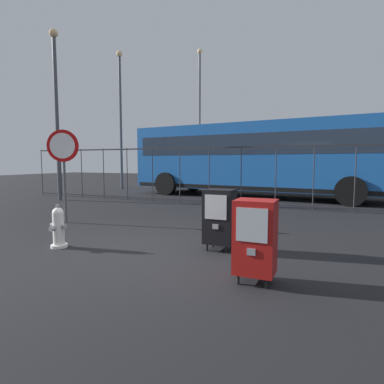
% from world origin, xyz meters
% --- Properties ---
extents(ground_plane, '(60.00, 60.00, 0.00)m').
position_xyz_m(ground_plane, '(0.00, 0.00, 0.00)').
color(ground_plane, black).
extents(fire_hydrant, '(0.33, 0.31, 0.75)m').
position_xyz_m(fire_hydrant, '(-1.56, -0.30, 0.35)').
color(fire_hydrant, silver).
rests_on(fire_hydrant, ground_plane).
extents(newspaper_box_primary, '(0.48, 0.42, 1.02)m').
position_xyz_m(newspaper_box_primary, '(1.04, 0.65, 0.57)').
color(newspaper_box_primary, black).
rests_on(newspaper_box_primary, ground_plane).
extents(newspaper_box_secondary, '(0.48, 0.42, 1.02)m').
position_xyz_m(newspaper_box_secondary, '(1.89, -0.56, 0.57)').
color(newspaper_box_secondary, black).
rests_on(newspaper_box_secondary, ground_plane).
extents(stop_sign, '(0.71, 0.31, 2.23)m').
position_xyz_m(stop_sign, '(-3.14, 1.45, 1.60)').
color(stop_sign, '#4C4F54').
rests_on(stop_sign, ground_plane).
extents(fence_barrier, '(18.03, 0.04, 2.00)m').
position_xyz_m(fence_barrier, '(0.00, 6.00, 1.02)').
color(fence_barrier, '#2D2D33').
rests_on(fence_barrier, ground_plane).
extents(bus_near, '(10.71, 3.65, 3.00)m').
position_xyz_m(bus_near, '(-0.17, 9.00, 1.71)').
color(bus_near, '#19519E').
rests_on(bus_near, ground_plane).
extents(bus_far, '(10.69, 3.55, 3.00)m').
position_xyz_m(bus_far, '(-1.37, 13.74, 1.71)').
color(bus_far, beige).
rests_on(bus_far, ground_plane).
extents(street_light_near_left, '(0.32, 0.32, 6.33)m').
position_xyz_m(street_light_near_left, '(-6.80, 4.84, 3.71)').
color(street_light_near_left, '#4C4F54').
rests_on(street_light_near_left, ground_plane).
extents(street_light_near_right, '(0.32, 0.32, 8.58)m').
position_xyz_m(street_light_near_right, '(-5.15, 15.07, 4.88)').
color(street_light_near_right, '#4C4F54').
rests_on(street_light_near_right, ground_plane).
extents(street_light_far_left, '(0.32, 0.32, 7.32)m').
position_xyz_m(street_light_far_left, '(-7.78, 10.20, 4.22)').
color(street_light_far_left, '#4C4F54').
rests_on(street_light_far_left, ground_plane).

